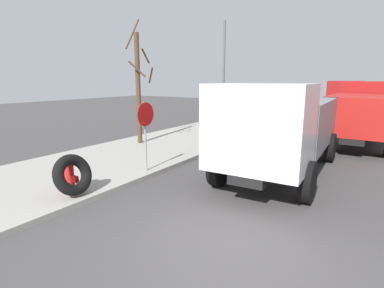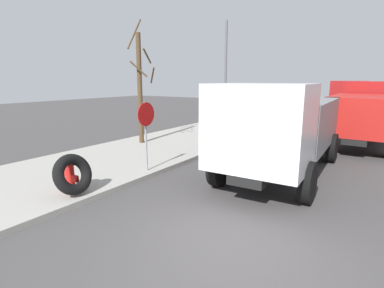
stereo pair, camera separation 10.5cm
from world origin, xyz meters
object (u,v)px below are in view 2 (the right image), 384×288
object	(u,v)px
fire_hydrant	(70,174)
dump_truck_yellow	(350,98)
loose_tire	(73,174)
dump_truck_gray	(283,126)
street_light_pole	(225,81)
bare_tree	(140,86)
stop_sign	(146,124)
dump_truck_red	(365,111)

from	to	relation	value
fire_hydrant	dump_truck_yellow	distance (m)	24.01
fire_hydrant	loose_tire	world-z (taller)	loose_tire
dump_truck_gray	street_light_pole	bearing A→B (deg)	46.23
loose_tire	street_light_pole	distance (m)	9.59
loose_tire	dump_truck_yellow	bearing A→B (deg)	-8.70
loose_tire	bare_tree	bearing A→B (deg)	27.74
stop_sign	bare_tree	size ratio (longest dim) A/B	0.40
stop_sign	dump_truck_gray	bearing A→B (deg)	-55.10
stop_sign	bare_tree	distance (m)	4.76
bare_tree	street_light_pole	xyz separation A→B (m)	(3.33, -2.66, 0.22)
stop_sign	bare_tree	bearing A→B (deg)	44.90
street_light_pole	bare_tree	bearing A→B (deg)	141.39
loose_tire	dump_truck_yellow	distance (m)	24.11
stop_sign	bare_tree	xyz separation A→B (m)	(3.28, 3.27, 1.09)
loose_tire	dump_truck_gray	size ratio (longest dim) A/B	0.15
dump_truck_red	dump_truck_yellow	world-z (taller)	same
loose_tire	street_light_pole	bearing A→B (deg)	2.96
loose_tire	dump_truck_gray	distance (m)	6.51
stop_sign	loose_tire	bearing A→B (deg)	177.26
dump_truck_gray	dump_truck_red	size ratio (longest dim) A/B	1.01
dump_truck_gray	street_light_pole	xyz separation A→B (m)	(4.07, 4.25, 1.41)
dump_truck_red	stop_sign	bearing A→B (deg)	150.56
dump_truck_gray	fire_hydrant	bearing A→B (deg)	140.64
stop_sign	bare_tree	world-z (taller)	bare_tree
loose_tire	stop_sign	bearing A→B (deg)	-2.74
dump_truck_gray	dump_truck_yellow	xyz separation A→B (m)	(18.59, 0.13, 0.00)
fire_hydrant	dump_truck_gray	bearing A→B (deg)	-39.36
dump_truck_gray	bare_tree	world-z (taller)	bare_tree
fire_hydrant	bare_tree	xyz separation A→B (m)	(5.80, 2.76, 2.19)
dump_truck_gray	dump_truck_yellow	bearing A→B (deg)	0.39
stop_sign	dump_truck_yellow	size ratio (longest dim) A/B	0.32
bare_tree	loose_tire	bearing A→B (deg)	-152.26
fire_hydrant	dump_truck_gray	xyz separation A→B (m)	(5.06, -4.15, 1.00)
dump_truck_gray	stop_sign	bearing A→B (deg)	124.90
fire_hydrant	bare_tree	size ratio (longest dim) A/B	0.15
dump_truck_red	bare_tree	world-z (taller)	bare_tree
fire_hydrant	dump_truck_red	xyz separation A→B (m)	(12.14, -5.94, 1.00)
fire_hydrant	street_light_pole	distance (m)	9.44
loose_tire	dump_truck_gray	xyz separation A→B (m)	(5.23, -3.77, 0.90)
fire_hydrant	stop_sign	size ratio (longest dim) A/B	0.39
loose_tire	dump_truck_red	bearing A→B (deg)	-24.30
loose_tire	bare_tree	distance (m)	7.06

